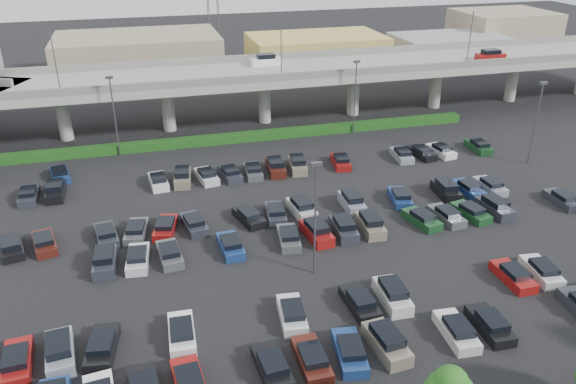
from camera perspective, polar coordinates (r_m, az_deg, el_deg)
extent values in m
plane|color=black|center=(55.23, 0.12, -3.71)|extent=(280.00, 280.00, 0.00)
cube|color=gray|center=(81.81, -5.94, 11.61)|extent=(150.00, 13.00, 1.10)
cube|color=#60605B|center=(75.58, -5.15, 11.27)|extent=(150.00, 0.50, 1.00)
cube|color=#60605B|center=(87.57, -6.69, 13.23)|extent=(150.00, 0.50, 1.00)
cylinder|color=gray|center=(82.51, -21.86, 7.18)|extent=(1.80, 1.80, 6.70)
cube|color=#60605B|center=(81.65, -22.23, 9.26)|extent=(2.60, 9.75, 0.50)
cylinder|color=gray|center=(81.95, -12.09, 8.36)|extent=(1.80, 1.80, 6.70)
cube|color=#60605B|center=(81.09, -12.29, 10.48)|extent=(2.60, 9.75, 0.50)
cylinder|color=gray|center=(83.77, -2.40, 9.30)|extent=(1.80, 1.80, 6.70)
cube|color=#60605B|center=(82.92, -2.45, 11.38)|extent=(2.60, 9.75, 0.50)
cylinder|color=gray|center=(87.80, 6.67, 9.93)|extent=(1.80, 1.80, 6.70)
cube|color=#60605B|center=(86.99, 6.77, 11.92)|extent=(2.60, 9.75, 0.50)
cylinder|color=gray|center=(93.77, 14.79, 10.29)|extent=(1.80, 1.80, 6.70)
cube|color=#60605B|center=(93.02, 15.01, 12.15)|extent=(2.60, 9.75, 0.50)
cylinder|color=gray|center=(101.34, 21.83, 10.44)|extent=(1.80, 1.80, 6.70)
cube|color=#60605B|center=(100.64, 22.13, 12.16)|extent=(2.60, 9.75, 0.50)
cube|color=white|center=(85.54, -2.26, 13.10)|extent=(4.40, 1.82, 1.05)
cube|color=black|center=(85.37, -2.27, 13.63)|extent=(2.60, 1.60, 0.65)
cube|color=maroon|center=(93.85, 19.86, 12.78)|extent=(4.40, 1.82, 1.05)
cube|color=black|center=(93.69, 19.93, 13.27)|extent=(2.60, 1.60, 0.65)
cylinder|color=#46464B|center=(74.41, -22.55, 11.98)|extent=(0.14, 0.14, 8.00)
cylinder|color=#46464B|center=(76.17, -0.70, 14.19)|extent=(0.14, 0.14, 8.00)
cylinder|color=#46464B|center=(87.37, 17.98, 14.51)|extent=(0.14, 0.14, 8.00)
cube|color=#183910|center=(77.20, -4.82, 5.56)|extent=(66.00, 1.60, 1.10)
sphere|color=#1A4913|center=(33.92, 16.20, -18.19)|extent=(2.08, 2.08, 2.08)
cube|color=maroon|center=(38.70, -9.98, -18.64)|extent=(2.17, 4.53, 0.82)
cube|color=black|center=(38.12, -10.03, -18.17)|extent=(1.78, 2.42, 0.50)
cube|color=black|center=(39.22, -1.61, -17.41)|extent=(2.12, 4.52, 0.82)
cube|color=black|center=(38.65, -1.55, -16.92)|extent=(1.76, 2.41, 0.50)
cube|color=#451912|center=(39.77, 2.41, -16.68)|extent=(1.84, 4.41, 0.82)
cube|color=black|center=(39.20, 2.52, -16.20)|extent=(1.61, 2.31, 0.50)
cube|color=navy|center=(40.50, 6.27, -15.91)|extent=(2.46, 4.62, 0.82)
cube|color=black|center=(39.94, 6.42, -15.42)|extent=(1.93, 2.51, 0.50)
cube|color=slate|center=(41.32, 9.97, -14.98)|extent=(2.20, 4.54, 1.05)
cube|color=black|center=(40.79, 10.06, -14.11)|extent=(1.82, 2.73, 0.65)
cube|color=silver|center=(43.65, 16.72, -13.45)|extent=(2.12, 4.52, 0.82)
cube|color=black|center=(43.14, 16.97, -12.95)|extent=(1.76, 2.41, 0.50)
cube|color=black|center=(44.99, 19.80, -12.63)|extent=(1.99, 4.47, 0.82)
cube|color=black|center=(44.50, 20.06, -12.14)|extent=(1.69, 2.36, 0.50)
cube|color=maroon|center=(43.59, -25.78, -15.33)|extent=(2.12, 4.52, 0.82)
cube|color=black|center=(43.05, -25.99, -14.86)|extent=(1.76, 2.41, 0.50)
cube|color=gray|center=(42.96, -22.12, -14.97)|extent=(2.30, 4.58, 1.05)
cube|color=black|center=(42.46, -22.31, -14.13)|extent=(1.88, 2.76, 0.65)
cube|color=black|center=(42.66, -18.34, -14.79)|extent=(2.49, 4.63, 0.82)
cube|color=black|center=(42.11, -18.47, -14.31)|extent=(1.94, 2.52, 0.50)
cube|color=white|center=(42.43, -10.74, -13.99)|extent=(1.98, 4.46, 0.82)
cube|color=black|center=(41.88, -10.78, -13.50)|extent=(1.68, 2.36, 0.50)
cube|color=silver|center=(43.41, 0.39, -12.38)|extent=(2.29, 4.57, 0.82)
cube|color=black|center=(42.87, 0.47, -11.88)|extent=(1.84, 2.46, 0.50)
cube|color=black|center=(44.90, 7.30, -11.14)|extent=(2.02, 4.48, 0.82)
cube|color=black|center=(44.38, 7.44, -10.64)|extent=(1.71, 2.37, 0.50)
cube|color=silver|center=(45.81, 10.55, -10.38)|extent=(2.02, 4.48, 1.05)
cube|color=black|center=(45.33, 10.63, -9.54)|extent=(1.72, 2.67, 0.65)
cube|color=maroon|center=(51.09, 21.89, -7.98)|extent=(1.83, 4.41, 0.82)
cube|color=black|center=(50.63, 22.14, -7.50)|extent=(1.61, 2.31, 0.50)
cube|color=silver|center=(52.67, 24.32, -7.39)|extent=(2.32, 4.58, 0.82)
cube|color=black|center=(52.23, 24.58, -6.92)|extent=(1.86, 2.47, 0.50)
cube|color=#292D36|center=(51.53, -18.07, -6.84)|extent=(2.08, 4.50, 1.05)
cube|color=black|center=(51.11, -18.19, -6.07)|extent=(1.75, 2.69, 0.65)
cube|color=silver|center=(51.42, -14.99, -6.62)|extent=(2.25, 4.56, 0.82)
cube|color=black|center=(50.93, -15.07, -6.14)|extent=(1.82, 2.45, 0.50)
cube|color=#4A4C50|center=(51.40, -11.93, -6.27)|extent=(2.25, 4.56, 0.82)
cube|color=black|center=(50.91, -11.98, -5.78)|extent=(1.82, 2.45, 0.50)
cube|color=navy|center=(51.80, -5.85, -5.51)|extent=(2.06, 4.50, 0.82)
cube|color=black|center=(51.31, -5.84, -5.03)|extent=(1.73, 2.39, 0.50)
cube|color=#4A4C50|center=(52.77, 0.06, -4.72)|extent=(2.36, 4.60, 0.82)
cube|color=black|center=(52.29, 0.11, -4.24)|extent=(1.88, 2.48, 0.50)
cube|color=maroon|center=(53.40, 2.91, -4.21)|extent=(2.32, 4.58, 1.05)
cube|color=black|center=(53.00, 2.93, -3.45)|extent=(1.89, 2.77, 0.65)
cube|color=#292D36|center=(54.23, 5.68, -3.82)|extent=(2.08, 4.50, 1.05)
cube|color=black|center=(53.83, 5.72, -3.06)|extent=(1.75, 2.69, 0.65)
cube|color=slate|center=(55.17, 8.36, -3.42)|extent=(2.08, 4.50, 1.05)
cube|color=black|center=(54.78, 8.42, -2.67)|extent=(1.75, 2.69, 0.65)
cube|color=#174321|center=(57.47, 13.41, -2.76)|extent=(2.67, 4.68, 0.82)
cube|color=black|center=(57.03, 13.57, -2.29)|extent=(2.03, 2.58, 0.50)
cube|color=#4A4C50|center=(58.76, 15.79, -2.39)|extent=(2.29, 4.57, 0.82)
cube|color=black|center=(58.32, 15.96, -1.93)|extent=(1.84, 2.46, 0.50)
cube|color=#174321|center=(60.14, 18.05, -2.03)|extent=(2.62, 4.66, 0.82)
cube|color=black|center=(59.71, 18.23, -1.58)|extent=(2.01, 2.56, 0.50)
cube|color=#292D36|center=(61.56, 20.23, -1.59)|extent=(2.25, 4.56, 1.05)
cube|color=black|center=(61.21, 20.35, -0.91)|extent=(1.85, 2.75, 0.65)
cube|color=#292D36|center=(66.52, 26.08, -0.74)|extent=(1.88, 4.42, 0.82)
cube|color=black|center=(66.13, 26.29, -0.33)|extent=(1.63, 2.32, 0.50)
cube|color=black|center=(57.16, -26.21, -5.10)|extent=(2.72, 4.69, 0.82)
cube|color=black|center=(56.70, -26.36, -4.65)|extent=(2.06, 2.59, 0.50)
cube|color=#451912|center=(56.61, -23.50, -4.83)|extent=(2.76, 4.70, 0.82)
cube|color=black|center=(56.14, -23.63, -4.37)|extent=(2.07, 2.60, 0.50)
cube|color=#292D36|center=(55.90, -17.95, -4.24)|extent=(2.46, 4.62, 0.82)
cube|color=black|center=(55.42, -18.05, -3.77)|extent=(1.93, 2.51, 0.50)
cube|color=#4A4C50|center=(55.74, -15.15, -3.92)|extent=(2.55, 4.65, 0.82)
cube|color=black|center=(55.27, -15.21, -3.46)|extent=(1.97, 2.54, 0.50)
cube|color=maroon|center=(55.72, -12.33, -3.60)|extent=(2.81, 4.71, 0.82)
cube|color=black|center=(55.25, -12.38, -3.13)|extent=(2.10, 2.61, 0.50)
cube|color=#292D36|center=(55.84, -9.52, -3.27)|extent=(2.53, 4.64, 0.82)
cube|color=black|center=(55.36, -9.55, -2.79)|extent=(1.96, 2.54, 0.50)
cube|color=black|center=(56.47, -3.98, -2.59)|extent=(2.88, 4.72, 0.82)
cube|color=black|center=(56.01, -3.96, -2.11)|extent=(2.13, 2.63, 0.50)
cube|color=#292D36|center=(56.99, -1.27, -2.25)|extent=(2.32, 4.58, 0.82)
cube|color=black|center=(56.52, -1.23, -1.77)|extent=(1.86, 2.47, 0.50)
cube|color=silver|center=(57.57, 1.38, -1.80)|extent=(2.30, 4.57, 1.05)
cube|color=black|center=(57.20, 1.39, -1.08)|extent=(1.88, 2.76, 0.65)
cube|color=gray|center=(59.22, 6.49, -1.14)|extent=(2.01, 4.47, 1.05)
cube|color=black|center=(58.85, 6.53, -0.43)|extent=(1.71, 2.67, 0.65)
cube|color=navy|center=(61.37, 11.28, -0.61)|extent=(2.68, 4.68, 0.82)
cube|color=black|center=(60.94, 11.41, -0.16)|extent=(2.04, 2.58, 0.50)
cube|color=black|center=(63.82, 15.74, 0.08)|extent=(2.16, 4.53, 1.05)
cube|color=black|center=(63.48, 15.83, 0.74)|extent=(1.80, 2.72, 0.65)
cube|color=navy|center=(65.26, 17.81, 0.26)|extent=(2.16, 4.53, 0.82)
cube|color=black|center=(64.85, 17.98, 0.69)|extent=(1.77, 2.42, 0.50)
cube|color=gray|center=(66.73, 19.81, 0.53)|extent=(1.92, 4.44, 0.82)
cube|color=black|center=(66.33, 19.99, 0.95)|extent=(1.65, 2.33, 0.50)
cube|color=#292D36|center=(66.79, -24.82, -0.37)|extent=(1.83, 4.40, 0.82)
cube|color=black|center=(66.36, -24.94, 0.04)|extent=(1.61, 2.30, 0.50)
cube|color=black|center=(66.28, -22.52, -0.01)|extent=(1.90, 4.43, 1.05)
cube|color=black|center=(65.95, -22.64, 0.63)|extent=(1.65, 2.63, 0.65)
cube|color=white|center=(65.57, -13.02, 1.00)|extent=(2.20, 4.54, 0.82)
cube|color=black|center=(65.13, -13.06, 1.43)|extent=(1.80, 2.43, 0.50)
cube|color=slate|center=(65.62, -10.64, 1.37)|extent=(2.36, 4.59, 1.05)
cube|color=black|center=(65.29, -10.70, 2.02)|extent=(1.92, 2.78, 0.65)
cube|color=silver|center=(65.88, -8.26, 1.55)|extent=(2.54, 4.65, 0.82)
cube|color=black|center=(65.44, -8.27, 1.98)|extent=(1.97, 2.54, 0.50)
cube|color=#292D36|center=(66.21, -5.90, 1.81)|extent=(2.41, 4.61, 0.82)
cube|color=black|center=(65.77, -5.90, 2.25)|extent=(1.90, 2.50, 0.50)
cube|color=#4A4C50|center=(66.64, -3.58, 2.07)|extent=(2.05, 4.49, 0.82)
cube|color=black|center=(66.21, -3.55, 2.51)|extent=(1.72, 2.38, 0.50)
cube|color=#451912|center=(67.15, -1.28, 2.42)|extent=(2.08, 4.50, 1.05)
cube|color=black|center=(66.82, -1.29, 3.06)|extent=(1.75, 2.69, 0.65)
cube|color=slate|center=(67.80, 0.98, 2.66)|extent=(2.38, 4.60, 1.05)
cube|color=black|center=(67.48, 0.98, 3.30)|extent=(1.93, 2.79, 0.65)
cube|color=maroon|center=(69.47, 5.34, 3.04)|extent=(2.42, 4.61, 0.82)
cube|color=black|center=(69.06, 5.42, 3.45)|extent=(1.91, 2.50, 0.50)
cube|color=gray|center=(72.62, 11.48, 3.65)|extent=(2.24, 4.56, 0.82)
cube|color=black|center=(72.22, 11.59, 4.06)|extent=(1.82, 2.44, 0.50)
cube|color=black|center=(73.84, 13.40, 3.84)|extent=(2.45, 4.62, 0.82)
cube|color=black|center=(73.45, 13.52, 4.24)|extent=(1.92, 2.51, 0.50)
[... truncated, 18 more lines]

